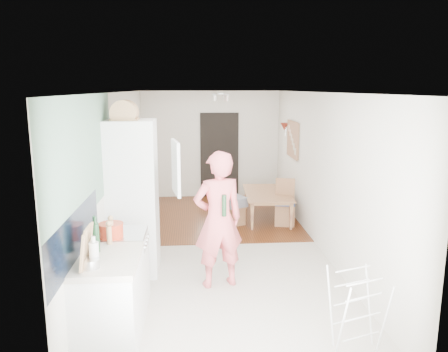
{
  "coord_description": "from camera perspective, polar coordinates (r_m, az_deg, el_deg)",
  "views": [
    {
      "loc": [
        -0.45,
        -6.7,
        2.57
      ],
      "look_at": [
        0.07,
        0.2,
        1.17
      ],
      "focal_mm": 35.0,
      "sensor_mm": 36.0,
      "label": 1
    }
  ],
  "objects": [
    {
      "name": "fridge_door",
      "position": [
        5.71,
        -6.32,
        1.12
      ],
      "size": [
        0.14,
        0.56,
        0.7
      ],
      "primitive_type": "cube",
      "rotation": [
        0.0,
        0.0,
        -1.4
      ],
      "color": "silver",
      "rests_on": "room_shell"
    },
    {
      "name": "dining_table",
      "position": [
        8.71,
        5.83,
        -4.15
      ],
      "size": [
        0.8,
        1.36,
        0.47
      ],
      "primitive_type": "imported",
      "rotation": [
        0.0,
        0.0,
        1.52
      ],
      "color": "#A57647",
      "rests_on": "floor"
    },
    {
      "name": "doorway_recess",
      "position": [
        10.32,
        -0.6,
        2.72
      ],
      "size": [
        0.9,
        0.04,
        2.0
      ],
      "primitive_type": "cube",
      "color": "black",
      "rests_on": "room_shell"
    },
    {
      "name": "drying_rack",
      "position": [
        4.65,
        16.91,
        -16.73
      ],
      "size": [
        0.52,
        0.5,
        0.83
      ],
      "primitive_type": null,
      "rotation": [
        0.0,
        0.0,
        0.33
      ],
      "color": "silver",
      "rests_on": "floor"
    },
    {
      "name": "floor",
      "position": [
        7.19,
        -0.41,
        -9.48
      ],
      "size": [
        3.2,
        7.0,
        0.01
      ],
      "primitive_type": "cube",
      "color": "#BCB4A3",
      "rests_on": "ground"
    },
    {
      "name": "dining_chair",
      "position": [
        8.34,
        7.96,
        -3.47
      ],
      "size": [
        0.43,
        0.43,
        0.87
      ],
      "primitive_type": null,
      "rotation": [
        0.0,
        0.0,
        -0.2
      ],
      "color": "#A57647",
      "rests_on": "floor"
    },
    {
      "name": "base_cabinet",
      "position": [
        4.74,
        -14.7,
        -15.75
      ],
      "size": [
        0.6,
        0.9,
        0.86
      ],
      "primitive_type": "cube",
      "color": "silver",
      "rests_on": "room_shell"
    },
    {
      "name": "room_shell",
      "position": [
        6.84,
        -0.42,
        0.34
      ],
      "size": [
        3.2,
        7.0,
        2.5
      ],
      "primitive_type": null,
      "color": "silver",
      "rests_on": "ground"
    },
    {
      "name": "cooker_top",
      "position": [
        5.24,
        -13.5,
        -7.43
      ],
      "size": [
        0.6,
        0.6,
        0.04
      ],
      "primitive_type": "cube",
      "color": "silver",
      "rests_on": "room_shell"
    },
    {
      "name": "wood_floor_overlay",
      "position": [
        8.93,
        -1.2,
        -5.21
      ],
      "size": [
        3.2,
        3.3,
        0.01
      ],
      "primitive_type": "cube",
      "color": "#622D11",
      "rests_on": "room_shell"
    },
    {
      "name": "fridge_housing",
      "position": [
        6.16,
        -11.81,
        -2.83
      ],
      "size": [
        0.66,
        0.66,
        2.15
      ],
      "primitive_type": "cube",
      "color": "silver",
      "rests_on": "room_shell"
    },
    {
      "name": "bottle_b",
      "position": [
        4.66,
        -16.37,
        -7.77
      ],
      "size": [
        0.08,
        0.08,
        0.3
      ],
      "primitive_type": "cylinder",
      "rotation": [
        0.0,
        0.0,
        -0.14
      ],
      "color": "#1A3C1F",
      "rests_on": "worktop"
    },
    {
      "name": "stool",
      "position": [
        8.33,
        1.49,
        -5.14
      ],
      "size": [
        0.38,
        0.38,
        0.38
      ],
      "primitive_type": null,
      "rotation": [
        0.0,
        0.0,
        0.42
      ],
      "color": "#A57647",
      "rests_on": "floor"
    },
    {
      "name": "pinboard_frame",
      "position": [
        8.89,
        8.9,
        4.74
      ],
      "size": [
        0.0,
        0.94,
        0.74
      ],
      "primitive_type": "cube",
      "color": "#A57647",
      "rests_on": "room_shell"
    },
    {
      "name": "steel_pan",
      "position": [
        4.32,
        -17.08,
        -10.86
      ],
      "size": [
        0.18,
        0.18,
        0.09
      ],
      "primitive_type": "cylinder",
      "rotation": [
        0.0,
        0.0,
        -0.02
      ],
      "color": "silver",
      "rests_on": "worktop"
    },
    {
      "name": "tile_splashback",
      "position": [
        4.53,
        -18.74,
        -7.43
      ],
      "size": [
        0.02,
        1.9,
        0.5
      ],
      "primitive_type": "cube",
      "color": "black",
      "rests_on": "room_shell"
    },
    {
      "name": "bottle_a",
      "position": [
        4.72,
        -16.48,
        -7.57
      ],
      "size": [
        0.08,
        0.08,
        0.29
      ],
      "primitive_type": "cylinder",
      "rotation": [
        0.0,
        0.0,
        -0.27
      ],
      "color": "#1A3C1F",
      "rests_on": "worktop"
    },
    {
      "name": "pepper_mill_front",
      "position": [
        4.87,
        -14.76,
        -7.46
      ],
      "size": [
        0.07,
        0.07,
        0.2
      ],
      "primitive_type": "cylinder",
      "rotation": [
        0.0,
        0.0,
        0.32
      ],
      "color": "tan",
      "rests_on": "worktop"
    },
    {
      "name": "worktop",
      "position": [
        4.56,
        -15.0,
        -10.58
      ],
      "size": [
        0.62,
        0.92,
        0.06
      ],
      "primitive_type": "cube",
      "color": "beige",
      "rests_on": "room_shell"
    },
    {
      "name": "red_casserole",
      "position": [
        5.08,
        -14.53,
        -6.89
      ],
      "size": [
        0.29,
        0.29,
        0.16
      ],
      "primitive_type": "cylinder",
      "rotation": [
        0.0,
        0.0,
        -0.04
      ],
      "color": "red",
      "rests_on": "cooker_top"
    },
    {
      "name": "wall_sconce",
      "position": [
        9.49,
        7.9,
        6.41
      ],
      "size": [
        0.18,
        0.18,
        0.16
      ],
      "primitive_type": "cone",
      "color": "maroon",
      "rests_on": "room_shell"
    },
    {
      "name": "chopping_boards",
      "position": [
        4.29,
        -17.55,
        -8.87
      ],
      "size": [
        0.09,
        0.29,
        0.4
      ],
      "primitive_type": null,
      "rotation": [
        0.0,
        0.0,
        -0.17
      ],
      "color": "tan",
      "rests_on": "worktop"
    },
    {
      "name": "held_bottle",
      "position": [
        5.47,
        0.02,
        -3.87
      ],
      "size": [
        0.06,
        0.06,
        0.28
      ],
      "primitive_type": "cylinder",
      "color": "#1A3C1F",
      "rests_on": "person"
    },
    {
      "name": "bread_bin",
      "position": [
        5.95,
        -12.85,
        8.05
      ],
      "size": [
        0.36,
        0.34,
        0.19
      ],
      "primitive_type": null,
      "rotation": [
        0.0,
        0.0,
        0.01
      ],
      "color": "tan",
      "rests_on": "fridge_housing"
    },
    {
      "name": "pinboard",
      "position": [
        8.89,
        8.99,
        4.74
      ],
      "size": [
        0.03,
        0.9,
        0.7
      ],
      "primitive_type": "cube",
      "color": "tan",
      "rests_on": "room_shell"
    },
    {
      "name": "person",
      "position": [
        5.61,
        -0.76,
        -4.16
      ],
      "size": [
        0.88,
        0.68,
        2.12
      ],
      "primitive_type": "imported",
      "rotation": [
        0.0,
        0.0,
        3.39
      ],
      "color": "#EB6469",
      "rests_on": "floor"
    },
    {
      "name": "sage_wall_panel",
      "position": [
        4.89,
        -17.75,
        2.45
      ],
      "size": [
        0.02,
        3.0,
        1.3
      ],
      "primitive_type": "cube",
      "color": "gray",
      "rests_on": "room_shell"
    },
    {
      "name": "grey_drape",
      "position": [
        8.23,
        1.34,
        -3.35
      ],
      "size": [
        0.53,
        0.53,
        0.17
      ],
      "primitive_type": "cube",
      "rotation": [
        0.0,
        0.0,
        0.49
      ],
      "color": "gray",
      "rests_on": "stool"
    },
    {
      "name": "bottle_c",
      "position": [
        4.35,
        -16.61,
        -9.71
      ],
      "size": [
        0.12,
        0.12,
        0.23
      ],
      "primitive_type": "cylinder",
      "rotation": [
        0.0,
        0.0,
        -0.31
      ],
      "color": "beige",
      "rests_on": "worktop"
    },
    {
      "name": "fridge_interior",
      "position": [
        6.03,
        -9.07,
        1.58
      ],
      "size": [
        0.02,
        0.52,
        0.66
      ],
      "primitive_type": "cube",
      "color": "white",
      "rests_on": "room_shell"
    },
    {
      "name": "pepper_mill_back",
      "position": [
        5.01,
        -14.54,
        -6.85
      ],
      "size": [
        0.07,
        0.07,
        0.21
      ],
      "primitive_type": "cylinder",
      "rotation": [
        0.0,
        0.0,
        0.2
      ],
      "color": "tan",
      "rests_on": "worktop"
    },
    {
      "name": "range_cooker",
      "position": [
        5.41,
        -13.27,
        -12.05
      ],
      "size": [
        0.6,
        0.6,
        0.88
      ],
      "primitive_type": "cube",
      "color": "silver",
      "rests_on": "room_shell"
    }
  ]
}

